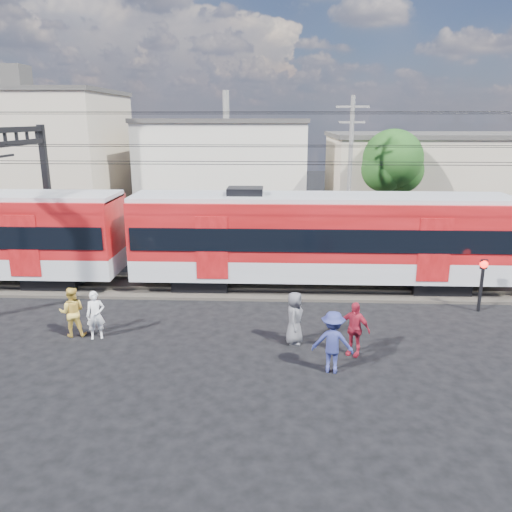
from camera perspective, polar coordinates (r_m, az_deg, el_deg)
The scene contains 17 objects.
ground at distance 15.05m, azimuth -5.53°, elevation -13.59°, with size 120.00×120.00×0.00m, color black.
track_bed at distance 22.32m, azimuth -2.80°, elevation -3.48°, with size 70.00×3.40×0.12m, color #2D2823.
rail_near at distance 21.57m, azimuth -2.98°, elevation -3.82°, with size 70.00×0.12×0.12m, color #59544C.
rail_far at distance 22.99m, azimuth -2.64°, elevation -2.59°, with size 70.00×0.12×0.12m, color #59544C.
commuter_train at distance 21.69m, azimuth 7.82°, elevation 2.28°, with size 50.30×3.08×4.17m.
catenary at distance 23.64m, azimuth -24.62°, elevation 8.84°, with size 70.00×9.30×7.52m.
building_west at distance 41.67m, azimuth -25.16°, elevation 10.38°, with size 14.28×10.20×9.30m.
building_midwest at distance 40.38m, azimuth -3.34°, elevation 10.24°, with size 12.24×12.24×7.30m.
building_mideast at distance 39.16m, azimuth 20.47°, elevation 8.41°, with size 16.32×10.20×6.30m.
utility_pole_mid at distance 28.45m, azimuth 10.66°, elevation 9.62°, with size 1.80×0.24×8.50m.
tree_near at distance 32.06m, azimuth 15.62°, elevation 10.18°, with size 3.82×3.64×6.72m.
pedestrian_a at distance 17.91m, azimuth -17.86°, elevation -6.45°, with size 0.61×0.40×1.68m, color white.
pedestrian_b at distance 18.34m, azimuth -20.27°, elevation -6.01°, with size 0.85×0.67×1.76m, color gold.
pedestrian_c at distance 15.02m, azimuth 8.75°, elevation -9.69°, with size 1.23×0.71×1.90m, color navy.
pedestrian_d at distance 16.19m, azimuth 11.15°, elevation -8.14°, with size 1.04×0.43×1.78m, color maroon.
pedestrian_e at distance 16.72m, azimuth 4.43°, elevation -7.06°, with size 0.88×0.57×1.80m, color #4F4E54.
crossing_signal at distance 21.07m, azimuth 24.46°, elevation -2.04°, with size 0.31×0.31×2.11m.
Camera 1 is at (1.94, -13.03, 7.28)m, focal length 35.00 mm.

